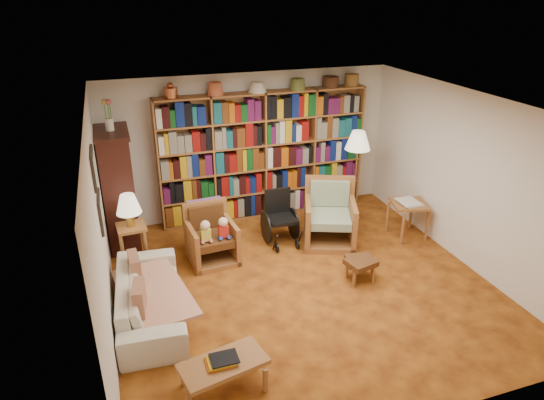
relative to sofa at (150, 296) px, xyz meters
name	(u,v)px	position (x,y,z in m)	size (l,w,h in m)	color
floor	(302,283)	(2.05, 0.05, -0.28)	(5.00, 5.00, 0.00)	#B2611B
ceiling	(307,105)	(2.05, 0.05, 2.22)	(5.00, 5.00, 0.00)	silver
wall_back	(250,146)	(2.05, 2.55, 0.97)	(5.00, 5.00, 0.00)	silver
wall_front	(416,317)	(2.05, -2.45, 0.97)	(5.00, 5.00, 0.00)	silver
wall_left	(100,231)	(-0.45, 0.05, 0.97)	(5.00, 5.00, 0.00)	silver
wall_right	(465,179)	(4.55, 0.05, 0.97)	(5.00, 5.00, 0.00)	silver
bookshelf	(264,152)	(2.25, 2.38, 0.89)	(3.60, 0.30, 2.42)	#965A2E
curio_cabinet	(118,188)	(-0.20, 2.05, 0.67)	(0.50, 0.95, 2.40)	#3D1710
framed_pictures	(97,190)	(-0.43, 0.35, 1.34)	(0.03, 0.52, 0.97)	black
sofa	(150,296)	(0.00, 0.00, 0.00)	(0.76, 1.93, 0.56)	beige
sofa_throw	(154,294)	(0.05, 0.00, 0.02)	(0.77, 1.43, 0.04)	beige
cushion_left	(135,272)	(-0.13, 0.35, 0.17)	(0.12, 0.38, 0.38)	maroon
cushion_right	(140,303)	(-0.13, -0.35, 0.17)	(0.12, 0.39, 0.39)	maroon
side_table_lamp	(133,237)	(-0.10, 1.29, 0.19)	(0.43, 0.43, 0.65)	#965A2E
table_lamp	(128,205)	(-0.10, 1.29, 0.70)	(0.35, 0.35, 0.48)	#B5933A
armchair_leather	(211,236)	(1.01, 1.15, 0.07)	(0.73, 0.78, 0.87)	#965A2E
armchair_sage	(327,218)	(2.91, 1.13, 0.10)	(1.09, 1.09, 0.99)	#965A2E
wheelchair	(280,219)	(2.18, 1.32, 0.11)	(0.49, 0.69, 0.86)	black
floor_lamp	(358,144)	(3.66, 1.65, 1.10)	(0.43, 0.43, 1.60)	#B5933A
side_table_papers	(409,208)	(4.20, 0.81, 0.22)	(0.66, 0.66, 0.63)	#965A2E
footstool_a	(360,262)	(2.87, -0.07, -0.02)	(0.43, 0.38, 0.32)	#532E16
footstool_b	(361,264)	(2.85, -0.14, -0.01)	(0.45, 0.41, 0.33)	#532E16
coffee_table	(223,366)	(0.58, -1.47, 0.01)	(0.94, 0.61, 0.39)	#965A2E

